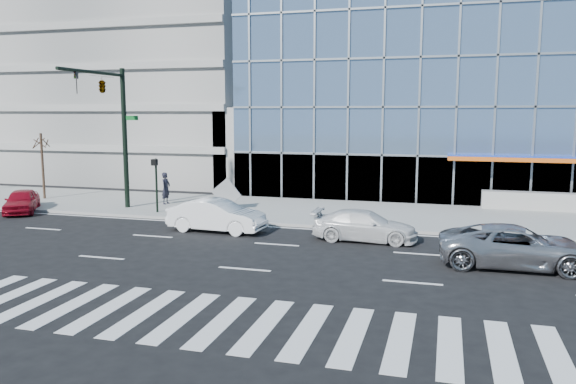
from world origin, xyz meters
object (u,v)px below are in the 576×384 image
(traffic_signal, at_px, (109,103))
(white_sedan, at_px, (217,216))
(white_suv, at_px, (365,226))
(tilted_panel, at_px, (226,193))
(silver_suv, at_px, (517,247))
(pedestrian, at_px, (166,188))
(red_sedan, at_px, (22,201))
(ped_signal_post, at_px, (156,177))
(street_tree_near, at_px, (41,142))

(traffic_signal, bearing_deg, white_sedan, -20.41)
(white_suv, xyz_separation_m, tilted_panel, (-8.70, 5.16, 0.39))
(silver_suv, xyz_separation_m, tilted_panel, (-14.70, 7.96, 0.29))
(pedestrian, bearing_deg, red_sedan, 124.68)
(white_suv, height_order, tilted_panel, tilted_panel)
(traffic_signal, bearing_deg, silver_suv, -15.16)
(pedestrian, height_order, tilted_panel, pedestrian)
(white_sedan, height_order, tilted_panel, tilted_panel)
(ped_signal_post, relative_size, white_sedan, 0.64)
(white_suv, xyz_separation_m, red_sedan, (-19.81, 1.70, -0.01))
(street_tree_near, height_order, white_sedan, street_tree_near)
(ped_signal_post, xyz_separation_m, red_sedan, (-7.76, -1.44, -1.47))
(ped_signal_post, height_order, red_sedan, ped_signal_post)
(white_suv, relative_size, tilted_panel, 3.58)
(ped_signal_post, relative_size, white_suv, 0.64)
(silver_suv, relative_size, white_sedan, 1.19)
(tilted_panel, bearing_deg, white_sedan, -73.48)
(street_tree_near, distance_m, white_suv, 22.51)
(tilted_panel, bearing_deg, ped_signal_post, -149.66)
(traffic_signal, relative_size, ped_signal_post, 2.67)
(silver_suv, xyz_separation_m, white_sedan, (-13.11, 2.80, -0.00))
(ped_signal_post, relative_size, silver_suv, 0.54)
(ped_signal_post, relative_size, street_tree_near, 0.71)
(traffic_signal, bearing_deg, tilted_panel, 22.20)
(white_suv, bearing_deg, silver_suv, -114.35)
(silver_suv, distance_m, white_sedan, 13.41)
(traffic_signal, height_order, silver_suv, traffic_signal)
(white_sedan, xyz_separation_m, pedestrian, (-5.82, 5.89, 0.34))
(white_suv, bearing_deg, red_sedan, 85.76)
(ped_signal_post, height_order, pedestrian, ped_signal_post)
(silver_suv, bearing_deg, ped_signal_post, 71.42)
(white_sedan, bearing_deg, traffic_signal, 73.03)
(ped_signal_post, height_order, white_sedan, ped_signal_post)
(pedestrian, bearing_deg, tilted_panel, -96.52)
(red_sedan, bearing_deg, ped_signal_post, -20.55)
(street_tree_near, relative_size, red_sedan, 1.08)
(ped_signal_post, relative_size, tilted_panel, 2.31)
(white_sedan, bearing_deg, street_tree_near, 71.90)
(street_tree_near, distance_m, white_sedan, 15.82)
(ped_signal_post, relative_size, pedestrian, 1.56)
(traffic_signal, xyz_separation_m, tilted_panel, (5.85, 2.39, -5.10))
(white_suv, height_order, white_sedan, white_sedan)
(ped_signal_post, distance_m, tilted_panel, 4.05)
(red_sedan, bearing_deg, traffic_signal, -19.60)
(traffic_signal, distance_m, white_sedan, 9.60)
(traffic_signal, relative_size, tilted_panel, 6.15)
(ped_signal_post, distance_m, street_tree_near, 9.97)
(pedestrian, bearing_deg, white_sedan, -132.00)
(silver_suv, bearing_deg, red_sedan, 79.75)
(silver_suv, relative_size, red_sedan, 1.42)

